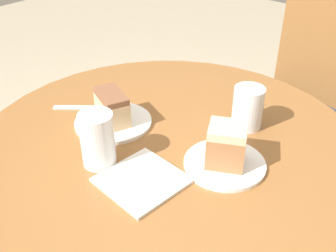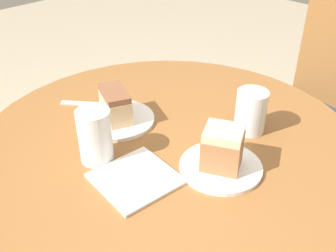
# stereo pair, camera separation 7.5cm
# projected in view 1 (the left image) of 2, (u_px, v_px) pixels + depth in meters

# --- Properties ---
(table) EXTENTS (1.01, 1.01, 0.77)m
(table) POSITION_uv_depth(u_px,v_px,m) (168.00, 199.00, 1.13)
(table) COLOR brown
(table) RESTS_ON ground_plane
(chair) EXTENTS (0.53, 0.49, 0.97)m
(chair) POSITION_uv_depth(u_px,v_px,m) (300.00, 97.00, 1.75)
(chair) COLOR brown
(chair) RESTS_ON ground_plane
(plate_near) EXTENTS (0.21, 0.21, 0.01)m
(plate_near) POSITION_uv_depth(u_px,v_px,m) (113.00, 122.00, 1.08)
(plate_near) COLOR white
(plate_near) RESTS_ON table
(plate_far) EXTENTS (0.19, 0.19, 0.01)m
(plate_far) POSITION_uv_depth(u_px,v_px,m) (224.00, 164.00, 0.92)
(plate_far) COLOR white
(plate_far) RESTS_ON table
(cake_slice_near) EXTENTS (0.13, 0.10, 0.08)m
(cake_slice_near) POSITION_uv_depth(u_px,v_px,m) (112.00, 107.00, 1.05)
(cake_slice_near) COLOR tan
(cake_slice_near) RESTS_ON plate_near
(cake_slice_far) EXTENTS (0.11, 0.11, 0.10)m
(cake_slice_far) POSITION_uv_depth(u_px,v_px,m) (226.00, 146.00, 0.89)
(cake_slice_far) COLOR #9E6B42
(cake_slice_far) RESTS_ON plate_far
(glass_lemonade) EXTENTS (0.08, 0.08, 0.13)m
(glass_lemonade) POSITION_uv_depth(u_px,v_px,m) (98.00, 142.00, 0.90)
(glass_lemonade) COLOR silver
(glass_lemonade) RESTS_ON table
(glass_water) EXTENTS (0.08, 0.08, 0.12)m
(glass_water) POSITION_uv_depth(u_px,v_px,m) (248.00, 109.00, 1.04)
(glass_water) COLOR silver
(glass_water) RESTS_ON table
(napkin_stack) EXTENTS (0.18, 0.18, 0.01)m
(napkin_stack) POSITION_uv_depth(u_px,v_px,m) (142.00, 180.00, 0.88)
(napkin_stack) COLOR silver
(napkin_stack) RESTS_ON table
(fork) EXTENTS (0.14, 0.12, 0.00)m
(fork) POSITION_uv_depth(u_px,v_px,m) (82.00, 108.00, 1.15)
(fork) COLOR silver
(fork) RESTS_ON table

